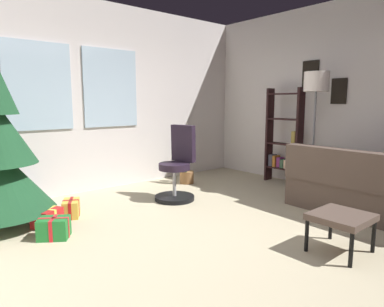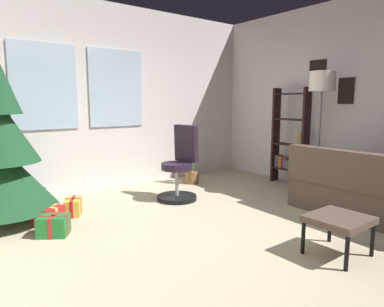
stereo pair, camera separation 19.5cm
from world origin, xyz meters
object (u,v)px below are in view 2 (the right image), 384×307
object	(u,v)px
footstool	(339,221)
potted_plant	(189,168)
gift_box_gold	(73,207)
gift_box_blue	(30,197)
office_chair	(180,170)
holiday_tree	(1,153)
gift_box_green	(54,226)
gift_box_red	(49,216)
floor_lamp	(322,91)
bookshelf	(290,142)

from	to	relation	value
footstool	potted_plant	world-z (taller)	potted_plant
gift_box_gold	gift_box_blue	distance (m)	0.82
potted_plant	office_chair	bearing A→B (deg)	-135.37
footstool	potted_plant	xyz separation A→B (m)	(0.62, 3.03, -0.06)
holiday_tree	office_chair	bearing A→B (deg)	-11.63
footstool	gift_box_gold	bearing A→B (deg)	120.38
gift_box_green	potted_plant	bearing A→B (deg)	21.34
footstool	gift_box_blue	size ratio (longest dim) A/B	1.26
footstool	office_chair	size ratio (longest dim) A/B	0.48
gift_box_gold	office_chair	size ratio (longest dim) A/B	0.33
potted_plant	gift_box_red	bearing A→B (deg)	-166.33
gift_box_blue	gift_box_red	bearing A→B (deg)	-90.68
potted_plant	floor_lamp	bearing A→B (deg)	-60.18
potted_plant	gift_box_blue	bearing A→B (deg)	172.76
holiday_tree	floor_lamp	size ratio (longest dim) A/B	1.35
gift_box_blue	potted_plant	distance (m)	2.48
gift_box_blue	floor_lamp	world-z (taller)	floor_lamp
office_chair	bookshelf	size ratio (longest dim) A/B	0.65
holiday_tree	gift_box_green	size ratio (longest dim) A/B	6.62
footstool	office_chair	bearing A→B (deg)	91.74
gift_box_gold	office_chair	xyz separation A→B (m)	(1.45, -0.24, 0.31)
potted_plant	gift_box_green	bearing A→B (deg)	-158.66
office_chair	gift_box_green	bearing A→B (deg)	-170.50
holiday_tree	bookshelf	world-z (taller)	holiday_tree
gift_box_blue	bookshelf	xyz separation A→B (m)	(3.77, -1.37, 0.60)
holiday_tree	bookshelf	bearing A→B (deg)	-11.21
holiday_tree	floor_lamp	xyz separation A→B (m)	(3.86, -1.54, 0.72)
holiday_tree	gift_box_gold	size ratio (longest dim) A/B	6.96
gift_box_red	gift_box_gold	world-z (taller)	gift_box_gold
holiday_tree	gift_box_green	bearing A→B (deg)	-66.91
footstool	holiday_tree	size ratio (longest dim) A/B	0.21
gift_box_gold	potted_plant	xyz separation A→B (m)	(2.13, 0.44, 0.16)
gift_box_green	office_chair	size ratio (longest dim) A/B	0.35
office_chair	potted_plant	size ratio (longest dim) A/B	1.66
holiday_tree	bookshelf	xyz separation A→B (m)	(4.16, -0.82, -0.10)
gift_box_red	bookshelf	xyz separation A→B (m)	(3.78, -0.46, 0.61)
footstool	gift_box_blue	xyz separation A→B (m)	(-1.84, 3.34, -0.21)
holiday_tree	potted_plant	bearing A→B (deg)	4.72
floor_lamp	holiday_tree	bearing A→B (deg)	158.25
gift_box_blue	potted_plant	world-z (taller)	potted_plant
bookshelf	gift_box_gold	bearing A→B (deg)	169.85
gift_box_gold	office_chair	distance (m)	1.50
holiday_tree	gift_box_blue	size ratio (longest dim) A/B	6.04
gift_box_gold	holiday_tree	bearing A→B (deg)	163.75
gift_box_red	gift_box_blue	distance (m)	0.91
gift_box_red	gift_box_blue	xyz separation A→B (m)	(0.01, 0.91, 0.01)
gift_box_gold	gift_box_blue	size ratio (longest dim) A/B	0.87
gift_box_red	gift_box_green	size ratio (longest dim) A/B	0.97
gift_box_green	floor_lamp	size ratio (longest dim) A/B	0.20
gift_box_gold	office_chair	bearing A→B (deg)	-9.31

